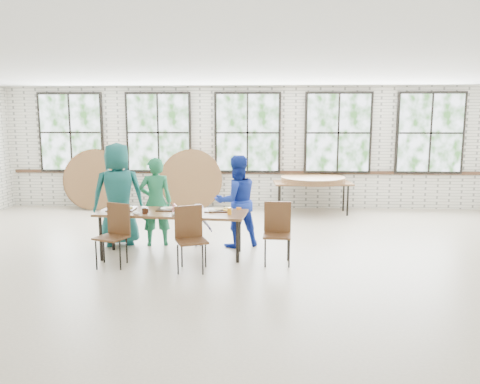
# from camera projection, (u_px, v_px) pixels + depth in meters

# --- Properties ---
(room) EXTENTS (12.00, 12.00, 12.00)m
(room) POSITION_uv_depth(u_px,v_px,m) (247.00, 135.00, 11.44)
(room) COLOR beige
(room) RESTS_ON ground
(dining_table) EXTENTS (2.47, 1.03, 0.74)m
(dining_table) POSITION_uv_depth(u_px,v_px,m) (172.00, 215.00, 7.56)
(dining_table) COLOR brown
(dining_table) RESTS_ON ground
(chair_near_left) EXTENTS (0.54, 0.53, 0.95)m
(chair_near_left) POSITION_uv_depth(u_px,v_px,m) (115.00, 229.00, 7.13)
(chair_near_left) COLOR #52321B
(chair_near_left) RESTS_ON ground
(chair_near_right) EXTENTS (0.54, 0.53, 0.95)m
(chair_near_right) POSITION_uv_depth(u_px,v_px,m) (190.00, 233.00, 6.93)
(chair_near_right) COLOR #52321B
(chair_near_right) RESTS_ON ground
(chair_spare) EXTENTS (0.44, 0.43, 0.95)m
(chair_spare) POSITION_uv_depth(u_px,v_px,m) (277.00, 227.00, 7.26)
(chair_spare) COLOR #52321B
(chair_spare) RESTS_ON ground
(adult_teal) EXTENTS (1.03, 0.83, 1.82)m
(adult_teal) POSITION_uv_depth(u_px,v_px,m) (118.00, 194.00, 8.22)
(adult_teal) COLOR #1A6459
(adult_teal) RESTS_ON ground
(adult_green) EXTENTS (0.64, 0.50, 1.56)m
(adult_green) POSITION_uv_depth(u_px,v_px,m) (156.00, 202.00, 8.21)
(adult_green) COLOR #1D6D46
(adult_green) RESTS_ON ground
(toddler) EXTENTS (0.51, 0.32, 0.75)m
(toddler) POSITION_uv_depth(u_px,v_px,m) (198.00, 225.00, 8.24)
(toddler) COLOR #211647
(toddler) RESTS_ON ground
(adult_blue) EXTENTS (0.96, 0.87, 1.61)m
(adult_blue) POSITION_uv_depth(u_px,v_px,m) (236.00, 201.00, 8.14)
(adult_blue) COLOR #1730A3
(adult_blue) RESTS_ON ground
(storage_table) EXTENTS (1.84, 0.85, 0.74)m
(storage_table) POSITION_uv_depth(u_px,v_px,m) (313.00, 184.00, 10.99)
(storage_table) COLOR brown
(storage_table) RESTS_ON ground
(tabletop_clutter) EXTENTS (2.06, 0.65, 0.11)m
(tabletop_clutter) POSITION_uv_depth(u_px,v_px,m) (177.00, 210.00, 7.52)
(tabletop_clutter) COLOR black
(tabletop_clutter) RESTS_ON dining_table
(round_tops_stacked) EXTENTS (1.50, 1.50, 0.13)m
(round_tops_stacked) POSITION_uv_depth(u_px,v_px,m) (313.00, 179.00, 10.98)
(round_tops_stacked) COLOR brown
(round_tops_stacked) RESTS_ON storage_table
(round_tops_leaning) EXTENTS (3.96, 0.45, 1.49)m
(round_tops_leaning) POSITION_uv_depth(u_px,v_px,m) (142.00, 180.00, 11.42)
(round_tops_leaning) COLOR brown
(round_tops_leaning) RESTS_ON ground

